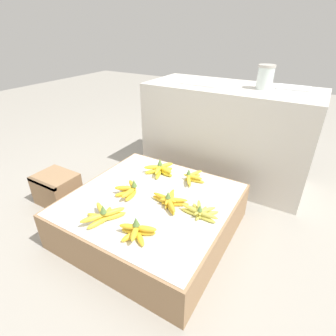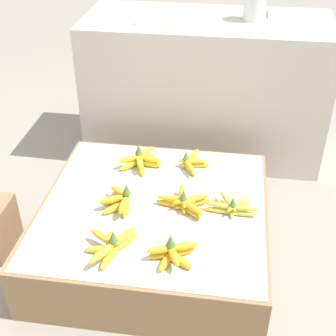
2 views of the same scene
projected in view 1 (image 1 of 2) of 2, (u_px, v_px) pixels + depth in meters
The scene contains 14 objects.
ground_plane at pixel (152, 230), 1.77m from camera, with size 10.00×10.00×0.00m, color gray.
display_platform at pixel (152, 215), 1.70m from camera, with size 0.98×0.96×0.26m.
back_vendor_table at pixel (226, 134), 2.22m from camera, with size 1.34×0.58×0.80m.
wooden_crate at pixel (57, 189), 1.99m from camera, with size 0.30×0.24×0.23m.
banana_bunch_front_midleft at pixel (103, 215), 1.45m from camera, with size 0.20×0.23×0.11m.
banana_bunch_front_midright at pixel (137, 231), 1.33m from camera, with size 0.20×0.15×0.11m.
banana_bunch_middle_midleft at pixel (129, 190), 1.66m from camera, with size 0.14×0.21×0.11m.
banana_bunch_middle_midright at pixel (169, 201), 1.57m from camera, with size 0.24×0.21×0.10m.
banana_bunch_middle_right at pixel (200, 212), 1.48m from camera, with size 0.23×0.15×0.09m.
banana_bunch_back_midleft at pixel (160, 169), 1.89m from camera, with size 0.22×0.21×0.11m.
banana_bunch_back_midright at pixel (192, 178), 1.81m from camera, with size 0.16×0.22×0.09m.
glass_jar at pixel (265, 77), 1.88m from camera, with size 0.12×0.12×0.17m.
foam_tray_white at pixel (200, 84), 2.05m from camera, with size 0.29×0.15×0.02m.
foam_tray_dark at pixel (294, 88), 1.92m from camera, with size 0.22×0.16×0.02m.
Camera 1 is at (0.78, -1.10, 1.22)m, focal length 28.00 mm.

